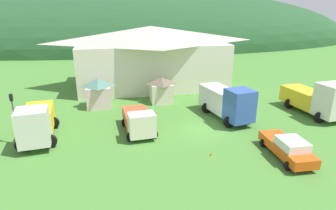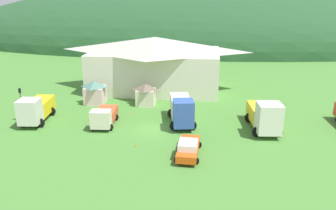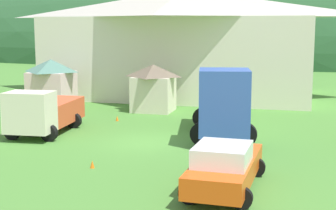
% 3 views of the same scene
% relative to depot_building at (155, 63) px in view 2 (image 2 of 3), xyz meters
% --- Properties ---
extents(ground_plane, '(200.00, 200.00, 0.00)m').
position_rel_depot_building_xyz_m(ground_plane, '(2.27, -16.77, -4.21)').
color(ground_plane, '#477F33').
extents(forested_hill_backdrop, '(148.50, 60.00, 32.67)m').
position_rel_depot_building_xyz_m(forested_hill_backdrop, '(2.27, 52.82, -4.21)').
color(forested_hill_backdrop, '#234C28').
rests_on(forested_hill_backdrop, ground).
extents(depot_building, '(21.01, 12.45, 8.18)m').
position_rel_depot_building_xyz_m(depot_building, '(0.00, 0.00, 0.00)').
color(depot_building, silver).
rests_on(depot_building, ground).
extents(play_shed_cream, '(2.67, 2.45, 3.00)m').
position_rel_depot_building_xyz_m(play_shed_cream, '(-0.09, -8.26, -2.66)').
color(play_shed_cream, beige).
rests_on(play_shed_cream, ground).
extents(play_shed_pink, '(2.81, 2.76, 3.22)m').
position_rel_depot_building_xyz_m(play_shed_pink, '(-7.13, -8.41, -2.55)').
color(play_shed_pink, beige).
rests_on(play_shed_pink, ground).
extents(flatbed_truck_yellow, '(3.48, 6.79, 3.32)m').
position_rel_depot_building_xyz_m(flatbed_truck_yellow, '(-11.86, -16.12, -2.56)').
color(flatbed_truck_yellow, silver).
rests_on(flatbed_truck_yellow, ground).
extents(light_truck_cream, '(2.90, 5.47, 2.35)m').
position_rel_depot_building_xyz_m(light_truck_cream, '(-3.53, -16.27, -3.07)').
color(light_truck_cream, beige).
rests_on(light_truck_cream, ground).
extents(box_truck_blue, '(3.75, 7.20, 3.51)m').
position_rel_depot_building_xyz_m(box_truck_blue, '(5.31, -14.61, -2.41)').
color(box_truck_blue, '#3356AD').
rests_on(box_truck_blue, ground).
extents(heavy_rig_striped, '(3.67, 7.36, 3.74)m').
position_rel_depot_building_xyz_m(heavy_rig_striped, '(14.62, -15.63, -2.42)').
color(heavy_rig_striped, silver).
rests_on(heavy_rig_striped, ground).
extents(service_pickup_orange, '(2.42, 5.18, 1.66)m').
position_rel_depot_building_xyz_m(service_pickup_orange, '(6.65, -22.83, -3.39)').
color(service_pickup_orange, '#E34F13').
rests_on(service_pickup_orange, ground).
extents(traffic_light_west, '(0.20, 0.32, 4.24)m').
position_rel_depot_building_xyz_m(traffic_light_west, '(-13.28, -16.54, -1.62)').
color(traffic_light_west, '#4C4C51').
rests_on(traffic_light_west, ground).
extents(traffic_cone_near_pickup, '(0.36, 0.36, 0.60)m').
position_rel_depot_building_xyz_m(traffic_cone_near_pickup, '(1.31, -21.47, -4.21)').
color(traffic_cone_near_pickup, orange).
rests_on(traffic_cone_near_pickup, ground).
extents(traffic_cone_mid_row, '(0.36, 0.36, 0.59)m').
position_rel_depot_building_xyz_m(traffic_cone_mid_row, '(-1.17, -12.01, -4.21)').
color(traffic_cone_mid_row, orange).
rests_on(traffic_cone_mid_row, ground).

